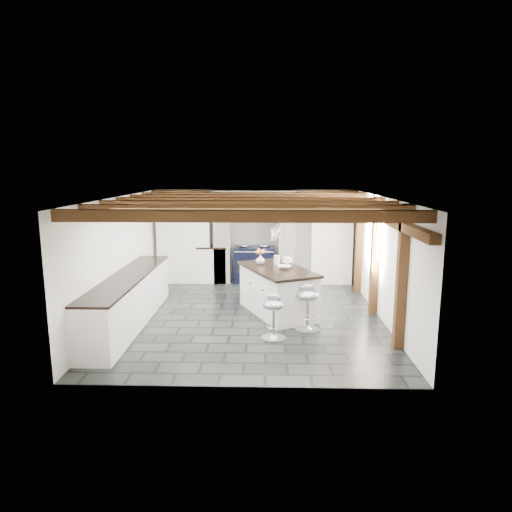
{
  "coord_description": "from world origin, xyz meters",
  "views": [
    {
      "loc": [
        0.34,
        -8.55,
        2.82
      ],
      "look_at": [
        0.1,
        0.4,
        1.1
      ],
      "focal_mm": 32.0,
      "sensor_mm": 36.0,
      "label": 1
    }
  ],
  "objects_px": {
    "bar_stool_near": "(308,303)",
    "range_cooker": "(254,264)",
    "bar_stool_far": "(274,312)",
    "kitchen_island": "(277,290)"
  },
  "relations": [
    {
      "from": "bar_stool_near",
      "to": "range_cooker",
      "type": "bearing_deg",
      "value": 114.53
    },
    {
      "from": "range_cooker",
      "to": "bar_stool_far",
      "type": "height_order",
      "value": "range_cooker"
    },
    {
      "from": "bar_stool_near",
      "to": "kitchen_island",
      "type": "bearing_deg",
      "value": 126.47
    },
    {
      "from": "kitchen_island",
      "to": "bar_stool_near",
      "type": "height_order",
      "value": "kitchen_island"
    },
    {
      "from": "kitchen_island",
      "to": "bar_stool_far",
      "type": "distance_m",
      "value": 1.39
    },
    {
      "from": "bar_stool_far",
      "to": "range_cooker",
      "type": "bearing_deg",
      "value": 121.0
    },
    {
      "from": "bar_stool_near",
      "to": "bar_stool_far",
      "type": "bearing_deg",
      "value": -136.09
    },
    {
      "from": "kitchen_island",
      "to": "bar_stool_far",
      "type": "relative_size",
      "value": 2.75
    },
    {
      "from": "bar_stool_far",
      "to": "bar_stool_near",
      "type": "bearing_deg",
      "value": 60.51
    },
    {
      "from": "range_cooker",
      "to": "bar_stool_far",
      "type": "bearing_deg",
      "value": -83.54
    }
  ]
}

